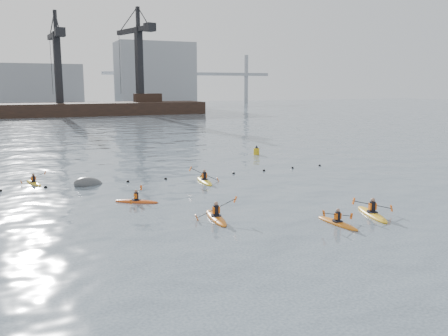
% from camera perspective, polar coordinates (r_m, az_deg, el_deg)
% --- Properties ---
extents(ground, '(400.00, 400.00, 0.00)m').
position_cam_1_polar(ground, '(18.17, 10.58, -14.33)').
color(ground, '#36424F').
rests_on(ground, ground).
extents(float_line, '(33.24, 0.73, 0.24)m').
position_cam_1_polar(float_line, '(38.00, -9.31, -1.42)').
color(float_line, black).
rests_on(float_line, ground).
extents(barge_pier, '(72.00, 19.30, 29.50)m').
position_cam_1_polar(barge_pier, '(124.12, -19.19, 6.82)').
color(barge_pier, black).
rests_on(barge_pier, ground).
extents(skyline, '(141.00, 28.00, 22.00)m').
position_cam_1_polar(skyline, '(164.36, -19.57, 9.99)').
color(skyline, gray).
rests_on(skyline, ground).
extents(kayaker_0, '(2.45, 3.59, 1.36)m').
position_cam_1_polar(kayaker_0, '(26.78, -0.96, -5.91)').
color(kayaker_0, '#CA6313').
rests_on(kayaker_0, ground).
extents(kayaker_1, '(2.41, 3.71, 1.21)m').
position_cam_1_polar(kayaker_1, '(28.79, 17.40, -5.23)').
color(kayaker_1, gold).
rests_on(kayaker_1, ground).
extents(kayaker_2, '(2.78, 2.12, 1.02)m').
position_cam_1_polar(kayaker_2, '(31.00, -10.51, -3.91)').
color(kayaker_2, '#C24512').
rests_on(kayaker_2, ground).
extents(kayaker_3, '(2.43, 3.52, 1.40)m').
position_cam_1_polar(kayaker_3, '(36.88, -2.37, -1.52)').
color(kayaker_3, yellow).
rests_on(kayaker_3, ground).
extents(kayaker_4, '(2.09, 3.13, 1.02)m').
position_cam_1_polar(kayaker_4, '(26.50, 13.50, -6.39)').
color(kayaker_4, '#C76512').
rests_on(kayaker_4, ground).
extents(kayaker_5, '(1.89, 2.89, 1.00)m').
position_cam_1_polar(kayaker_5, '(39.01, -21.92, -1.63)').
color(kayaker_5, gold).
rests_on(kayaker_5, ground).
extents(mooring_buoy, '(2.83, 2.11, 1.62)m').
position_cam_1_polar(mooring_buoy, '(37.26, -15.97, -1.95)').
color(mooring_buoy, '#424547').
rests_on(mooring_buoy, ground).
extents(nav_buoy, '(0.64, 0.64, 1.16)m').
position_cam_1_polar(nav_buoy, '(51.56, 3.92, 2.02)').
color(nav_buoy, gold).
rests_on(nav_buoy, ground).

